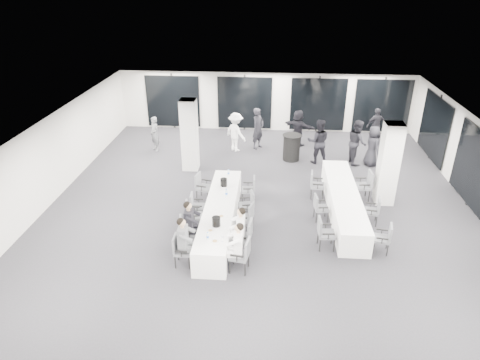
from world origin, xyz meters
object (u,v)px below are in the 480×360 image
object	(u,v)px
chair_main_right_second	(245,235)
standing_guest_c	(236,130)
cocktail_table	(292,147)
ice_bucket_far	(224,182)
chair_side_right_near	(385,237)
chair_main_left_second	(186,230)
chair_main_right_fourth	(248,203)
standing_guest_a	(258,126)
chair_main_right_near	(242,253)
ice_bucket_near	(216,222)
chair_main_left_far	(202,185)
standing_guest_f	(298,125)
chair_side_left_mid	(319,206)
standing_guest_g	(154,132)
standing_guest_h	(357,139)
banquet_table_main	(220,216)
chair_main_right_far	(250,188)
chair_main_right_mid	(247,216)
chair_side_right_far	(365,184)
chair_side_right_mid	(374,209)
standing_guest_e	(373,143)
chair_main_left_mid	(192,214)
banquet_table_side	(343,202)
chair_side_left_far	(315,183)
standing_guest_d	(376,123)
chair_main_left_near	(180,249)
chair_side_left_near	(324,231)
chair_main_left_fourth	(196,205)
standing_guest_b	(318,139)

from	to	relation	value
chair_main_right_second	standing_guest_c	distance (m)	7.59
standing_guest_c	cocktail_table	bearing A→B (deg)	-157.26
ice_bucket_far	chair_side_right_near	bearing A→B (deg)	-25.44
chair_main_left_second	chair_main_right_fourth	distance (m)	2.38
ice_bucket_far	standing_guest_a	bearing A→B (deg)	80.25
chair_main_right_near	chair_main_right_second	size ratio (longest dim) A/B	0.93
ice_bucket_near	chair_main_left_far	bearing A→B (deg)	106.96
standing_guest_f	chair_main_right_fourth	bearing A→B (deg)	105.90
chair_side_left_mid	chair_main_right_fourth	bearing A→B (deg)	-95.99
standing_guest_g	ice_bucket_far	size ratio (longest dim) A/B	6.64
standing_guest_f	chair_main_right_near	bearing A→B (deg)	110.41
standing_guest_g	standing_guest_h	bearing A→B (deg)	43.52
chair_main_left_far	chair_main_right_near	bearing A→B (deg)	36.49
chair_side_left_mid	chair_main_right_second	bearing A→B (deg)	-55.50
banquet_table_main	chair_main_right_far	world-z (taller)	chair_main_right_far
standing_guest_a	chair_main_right_mid	bearing A→B (deg)	-145.41
banquet_table_main	chair_side_right_far	xyz separation A→B (m)	(4.71, 2.16, 0.22)
chair_side_right_mid	standing_guest_c	distance (m)	7.41
chair_main_right_near	ice_bucket_far	distance (m)	3.51
standing_guest_e	standing_guest_g	xyz separation A→B (m)	(-9.05, 0.89, -0.08)
chair_main_right_second	chair_side_right_mid	size ratio (longest dim) A/B	1.17
standing_guest_h	ice_bucket_near	xyz separation A→B (m)	(-4.87, -6.40, -0.15)
chair_main_right_near	chair_main_left_mid	bearing A→B (deg)	51.14
chair_main_right_mid	standing_guest_h	world-z (taller)	standing_guest_h
banquet_table_side	ice_bucket_far	world-z (taller)	ice_bucket_far
chair_side_left_far	standing_guest_g	distance (m)	7.62
banquet_table_main	standing_guest_g	bearing A→B (deg)	120.67
chair_main_left_second	standing_guest_d	world-z (taller)	standing_guest_d
chair_main_left_near	chair_main_left_far	distance (m)	3.66
chair_main_right_near	chair_side_left_near	distance (m)	2.52
chair_side_right_near	standing_guest_h	distance (m)	6.24
chair_main_left_fourth	chair_main_right_far	size ratio (longest dim) A/B	0.96
chair_main_left_mid	chair_main_right_second	size ratio (longest dim) A/B	0.91
chair_main_right_near	standing_guest_a	distance (m)	8.68
chair_side_right_near	ice_bucket_far	bearing A→B (deg)	75.70
chair_side_left_near	chair_side_left_mid	bearing A→B (deg)	176.50
banquet_table_side	chair_side_left_far	bearing A→B (deg)	129.91
banquet_table_main	chair_side_right_far	distance (m)	5.19
chair_main_right_fourth	standing_guest_b	bearing A→B (deg)	-42.54
standing_guest_e	banquet_table_side	bearing A→B (deg)	140.15
chair_main_right_fourth	ice_bucket_far	bearing A→B (deg)	37.50
chair_side_right_mid	standing_guest_b	bearing A→B (deg)	25.39
chair_main_left_near	standing_guest_e	world-z (taller)	standing_guest_e
chair_main_left_mid	standing_guest_e	xyz separation A→B (m)	(6.33, 5.29, 0.39)
chair_main_left_second	chair_side_left_mid	world-z (taller)	chair_main_left_second
chair_side_left_mid	standing_guest_b	world-z (taller)	standing_guest_b
cocktail_table	chair_main_left_second	size ratio (longest dim) A/B	1.15
chair_main_right_near	chair_main_left_far	bearing A→B (deg)	33.15
standing_guest_f	chair_main_left_second	bearing A→B (deg)	98.55
chair_main_right_far	chair_side_left_far	bearing A→B (deg)	-81.39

